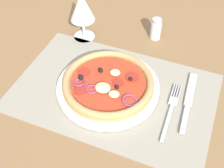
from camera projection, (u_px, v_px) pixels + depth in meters
The scene contains 8 objects.
ground_plane at pixel (114, 95), 76.71cm from camera, with size 190.00×140.00×2.40cm, color olive.
placemat at pixel (114, 91), 75.69cm from camera, with size 50.53×32.79×0.40cm, color gray.
plate at pixel (108, 89), 75.14cm from camera, with size 26.10×26.10×1.42cm, color silver.
pizza at pixel (107, 84), 73.81cm from camera, with size 23.02×23.02×2.62cm.
fork at pixel (171, 108), 71.42cm from camera, with size 2.37×18.04×0.44cm.
knife at pixel (189, 101), 73.02cm from camera, with size 2.91×20.06×0.62cm.
wine_glass at pixel (82, 8), 84.12cm from camera, with size 7.20×7.20×14.90cm.
pepper_shaker at pixel (156, 29), 88.75cm from camera, with size 3.20×3.20×6.70cm.
Camera 1 is at (18.37, -46.84, 56.78)cm, focal length 47.55 mm.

